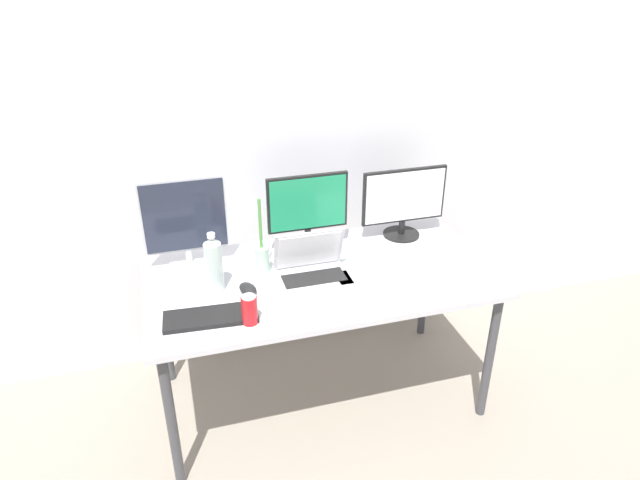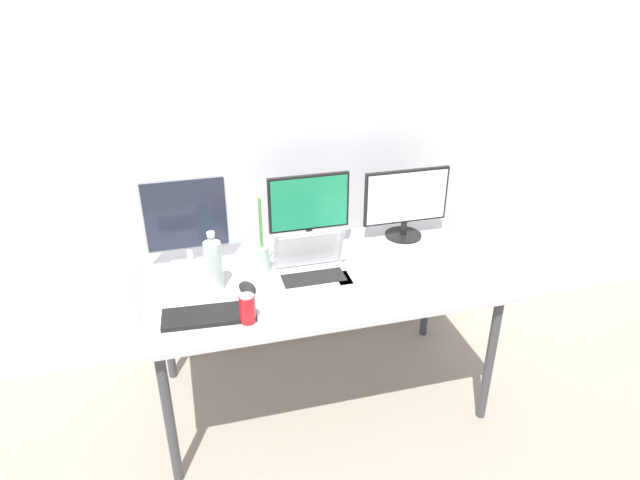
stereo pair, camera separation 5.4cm
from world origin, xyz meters
name	(u,v)px [view 1 (the left image)]	position (x,y,z in m)	size (l,w,h in m)	color
ground_plane	(320,394)	(0.00, 0.00, 0.00)	(16.00, 16.00, 0.00)	gray
wall_back	(288,123)	(0.00, 0.59, 1.30)	(7.00, 0.08, 2.60)	silver
work_desk	(320,285)	(0.00, 0.00, 0.68)	(1.61, 0.82, 0.74)	#424247
monitor_left	(185,221)	(-0.58, 0.26, 0.97)	(0.40, 0.19, 0.44)	silver
monitor_center	(308,210)	(0.01, 0.27, 0.95)	(0.40, 0.19, 0.39)	black
monitor_right	(404,201)	(0.53, 0.26, 0.94)	(0.45, 0.19, 0.37)	black
laptop_silver	(311,267)	(-0.05, -0.02, 0.79)	(0.33, 0.22, 0.23)	silver
keyboard_main	(379,274)	(0.26, -0.09, 0.75)	(0.41, 0.14, 0.02)	#B2B2B7
keyboard_aux	(211,317)	(-0.53, -0.22, 0.75)	(0.38, 0.14, 0.02)	black
mouse_by_keyboard	(248,289)	(-0.35, -0.06, 0.76)	(0.07, 0.11, 0.03)	black
water_bottle	(214,264)	(-0.48, 0.00, 0.87)	(0.08, 0.08, 0.28)	silver
soda_can_near_keyboard	(249,310)	(-0.38, -0.29, 0.80)	(0.07, 0.07, 0.13)	red
bamboo_vase	(262,257)	(-0.25, 0.10, 0.82)	(0.07, 0.07, 0.37)	#B2D1B7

